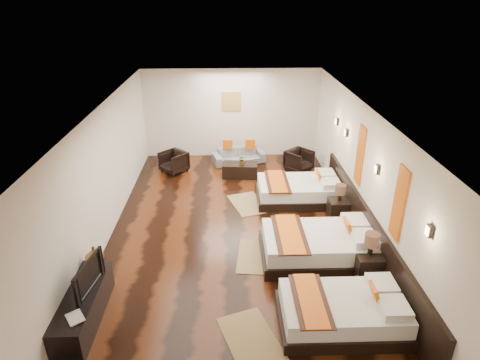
{
  "coord_description": "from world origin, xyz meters",
  "views": [
    {
      "loc": [
        -0.13,
        -7.86,
        4.94
      ],
      "look_at": [
        0.13,
        0.41,
        1.1
      ],
      "focal_mm": 30.65,
      "sensor_mm": 36.0,
      "label": 1
    }
  ],
  "objects_px": {
    "bed_mid": "(320,245)",
    "armchair_left": "(174,162)",
    "nightstand_b": "(338,207)",
    "table_plant": "(242,160)",
    "nightstand_a": "(368,263)",
    "tv": "(84,275)",
    "book": "(67,321)",
    "coffee_table": "(240,170)",
    "bed_near": "(344,311)",
    "figurine": "(94,255)",
    "bed_far": "(300,190)",
    "tv_console": "(84,307)",
    "sofa": "(239,156)",
    "armchair_right": "(299,160)"
  },
  "relations": [
    {
      "from": "nightstand_a",
      "to": "tv",
      "type": "distance_m",
      "value": 4.98
    },
    {
      "from": "book",
      "to": "armchair_left",
      "type": "height_order",
      "value": "armchair_left"
    },
    {
      "from": "armchair_right",
      "to": "bed_far",
      "type": "bearing_deg",
      "value": -140.94
    },
    {
      "from": "bed_far",
      "to": "tv",
      "type": "bearing_deg",
      "value": -136.01
    },
    {
      "from": "bed_mid",
      "to": "armchair_right",
      "type": "xyz_separation_m",
      "value": [
        0.3,
        4.46,
        0.02
      ]
    },
    {
      "from": "tv",
      "to": "armchair_right",
      "type": "distance_m",
      "value": 7.43
    },
    {
      "from": "nightstand_b",
      "to": "tv",
      "type": "xyz_separation_m",
      "value": [
        -4.89,
        -3.0,
        0.5
      ]
    },
    {
      "from": "figurine",
      "to": "table_plant",
      "type": "bearing_deg",
      "value": 60.01
    },
    {
      "from": "nightstand_a",
      "to": "tv_console",
      "type": "xyz_separation_m",
      "value": [
        -4.95,
        -0.92,
        -0.07
      ]
    },
    {
      "from": "tv_console",
      "to": "armchair_left",
      "type": "height_order",
      "value": "armchair_left"
    },
    {
      "from": "nightstand_b",
      "to": "tv_console",
      "type": "relative_size",
      "value": 0.5
    },
    {
      "from": "tv_console",
      "to": "sofa",
      "type": "relative_size",
      "value": 1.11
    },
    {
      "from": "tv",
      "to": "table_plant",
      "type": "height_order",
      "value": "tv"
    },
    {
      "from": "bed_mid",
      "to": "figurine",
      "type": "relative_size",
      "value": 6.89
    },
    {
      "from": "book",
      "to": "coffee_table",
      "type": "xyz_separation_m",
      "value": [
        2.72,
        6.27,
        -0.36
      ]
    },
    {
      "from": "bed_mid",
      "to": "armchair_left",
      "type": "xyz_separation_m",
      "value": [
        -3.44,
        4.47,
        0.01
      ]
    },
    {
      "from": "bed_mid",
      "to": "armchair_left",
      "type": "relative_size",
      "value": 3.33
    },
    {
      "from": "bed_mid",
      "to": "nightstand_a",
      "type": "relative_size",
      "value": 2.33
    },
    {
      "from": "nightstand_a",
      "to": "sofa",
      "type": "distance_m",
      "value": 6.21
    },
    {
      "from": "sofa",
      "to": "nightstand_a",
      "type": "bearing_deg",
      "value": -84.59
    },
    {
      "from": "nightstand_a",
      "to": "armchair_right",
      "type": "bearing_deg",
      "value": 94.99
    },
    {
      "from": "nightstand_b",
      "to": "book",
      "type": "relative_size",
      "value": 3.06
    },
    {
      "from": "bed_near",
      "to": "table_plant",
      "type": "bearing_deg",
      "value": 103.61
    },
    {
      "from": "nightstand_b",
      "to": "figurine",
      "type": "bearing_deg",
      "value": -154.94
    },
    {
      "from": "figurine",
      "to": "sofa",
      "type": "height_order",
      "value": "figurine"
    },
    {
      "from": "bed_mid",
      "to": "bed_far",
      "type": "distance_m",
      "value": 2.53
    },
    {
      "from": "table_plant",
      "to": "nightstand_b",
      "type": "bearing_deg",
      "value": -49.16
    },
    {
      "from": "sofa",
      "to": "armchair_left",
      "type": "height_order",
      "value": "armchair_left"
    },
    {
      "from": "coffee_table",
      "to": "armchair_right",
      "type": "bearing_deg",
      "value": 12.4
    },
    {
      "from": "bed_near",
      "to": "nightstand_b",
      "type": "distance_m",
      "value": 3.42
    },
    {
      "from": "tv_console",
      "to": "armchair_left",
      "type": "bearing_deg",
      "value": 82.86
    },
    {
      "from": "bed_far",
      "to": "sofa",
      "type": "distance_m",
      "value": 2.98
    },
    {
      "from": "bed_far",
      "to": "coffee_table",
      "type": "xyz_separation_m",
      "value": [
        -1.48,
        1.54,
        -0.08
      ]
    },
    {
      "from": "bed_mid",
      "to": "book",
      "type": "distance_m",
      "value": 4.75
    },
    {
      "from": "coffee_table",
      "to": "table_plant",
      "type": "xyz_separation_m",
      "value": [
        0.06,
        -0.04,
        0.33
      ]
    },
    {
      "from": "tv_console",
      "to": "figurine",
      "type": "relative_size",
      "value": 5.39
    },
    {
      "from": "tv_console",
      "to": "bed_far",
      "type": "bearing_deg",
      "value": 44.51
    },
    {
      "from": "figurine",
      "to": "coffee_table",
      "type": "xyz_separation_m",
      "value": [
        2.72,
        4.85,
        -0.52
      ]
    },
    {
      "from": "sofa",
      "to": "coffee_table",
      "type": "xyz_separation_m",
      "value": [
        -0.0,
        -1.05,
        -0.04
      ]
    },
    {
      "from": "tv_console",
      "to": "tv",
      "type": "xyz_separation_m",
      "value": [
        0.05,
        0.12,
        0.54
      ]
    },
    {
      "from": "nightstand_b",
      "to": "armchair_left",
      "type": "bearing_deg",
      "value": 144.82
    },
    {
      "from": "bed_far",
      "to": "tv",
      "type": "xyz_separation_m",
      "value": [
        -4.15,
        -4.0,
        0.54
      ]
    },
    {
      "from": "nightstand_b",
      "to": "coffee_table",
      "type": "bearing_deg",
      "value": 131.25
    },
    {
      "from": "tv",
      "to": "coffee_table",
      "type": "distance_m",
      "value": 6.18
    },
    {
      "from": "nightstand_b",
      "to": "armchair_left",
      "type": "distance_m",
      "value": 5.12
    },
    {
      "from": "bed_mid",
      "to": "nightstand_b",
      "type": "bearing_deg",
      "value": 63.9
    },
    {
      "from": "tv",
      "to": "nightstand_b",
      "type": "bearing_deg",
      "value": -48.79
    },
    {
      "from": "armchair_left",
      "to": "tv_console",
      "type": "bearing_deg",
      "value": -53.36
    },
    {
      "from": "nightstand_b",
      "to": "table_plant",
      "type": "distance_m",
      "value": 3.32
    },
    {
      "from": "bed_far",
      "to": "nightstand_a",
      "type": "relative_size",
      "value": 2.15
    }
  ]
}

